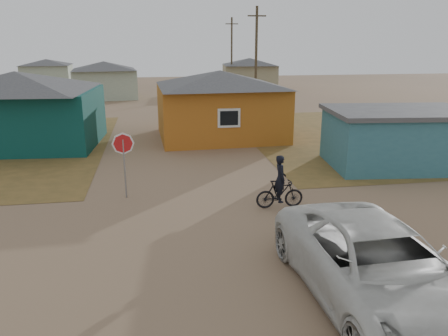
# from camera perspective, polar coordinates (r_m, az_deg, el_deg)

# --- Properties ---
(ground) EXTENTS (120.00, 120.00, 0.00)m
(ground) POSITION_cam_1_polar(r_m,az_deg,el_deg) (12.64, -2.03, -9.66)
(ground) COLOR #87694E
(grass_ne) EXTENTS (20.00, 18.00, 0.00)m
(grass_ne) POSITION_cam_1_polar(r_m,az_deg,el_deg) (29.27, 22.74, 4.14)
(grass_ne) COLOR brown
(grass_ne) RESTS_ON ground
(house_teal) EXTENTS (8.93, 7.08, 4.00)m
(house_teal) POSITION_cam_1_polar(r_m,az_deg,el_deg) (26.01, -25.23, 7.08)
(house_teal) COLOR #0A3834
(house_teal) RESTS_ON ground
(house_yellow) EXTENTS (7.72, 6.76, 3.90)m
(house_yellow) POSITION_cam_1_polar(r_m,az_deg,el_deg) (25.82, -0.51, 8.44)
(house_yellow) COLOR #B2631B
(house_yellow) RESTS_ON ground
(shed_turquoise) EXTENTS (6.71, 4.93, 2.60)m
(shed_turquoise) POSITION_cam_1_polar(r_m,az_deg,el_deg) (21.27, 21.82, 3.68)
(shed_turquoise) COLOR #366D78
(shed_turquoise) RESTS_ON ground
(house_pale_west) EXTENTS (7.04, 6.15, 3.60)m
(house_pale_west) POSITION_cam_1_polar(r_m,az_deg,el_deg) (45.66, -15.31, 11.11)
(house_pale_west) COLOR #A3B198
(house_pale_west) RESTS_ON ground
(house_beige_east) EXTENTS (6.95, 6.05, 3.60)m
(house_beige_east) POSITION_cam_1_polar(r_m,az_deg,el_deg) (52.66, 3.34, 12.26)
(house_beige_east) COLOR gray
(house_beige_east) RESTS_ON ground
(house_pale_north) EXTENTS (6.28, 5.81, 3.40)m
(house_pale_north) POSITION_cam_1_polar(r_m,az_deg,el_deg) (58.77, -22.08, 11.44)
(house_pale_north) COLOR #A3B198
(house_pale_north) RESTS_ON ground
(utility_pole_near) EXTENTS (1.40, 0.20, 8.00)m
(utility_pole_near) POSITION_cam_1_polar(r_m,az_deg,el_deg) (34.23, 4.20, 13.92)
(utility_pole_near) COLOR #473C2A
(utility_pole_near) RESTS_ON ground
(utility_pole_far) EXTENTS (1.40, 0.20, 8.00)m
(utility_pole_far) POSITION_cam_1_polar(r_m,az_deg,el_deg) (50.09, 1.01, 14.69)
(utility_pole_far) COLOR #473C2A
(utility_pole_far) RESTS_ON ground
(stop_sign) EXTENTS (0.77, 0.26, 2.42)m
(stop_sign) POSITION_cam_1_polar(r_m,az_deg,el_deg) (15.92, -13.00, 2.28)
(stop_sign) COLOR gray
(stop_sign) RESTS_ON ground
(cyclist) EXTENTS (1.65, 0.60, 1.86)m
(cyclist) POSITION_cam_1_polar(r_m,az_deg,el_deg) (15.00, 7.31, -2.72)
(cyclist) COLOR black
(cyclist) RESTS_ON ground
(vehicle) EXTENTS (3.09, 6.38, 1.75)m
(vehicle) POSITION_cam_1_polar(r_m,az_deg,el_deg) (10.13, 19.43, -12.07)
(vehicle) COLOR silver
(vehicle) RESTS_ON ground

